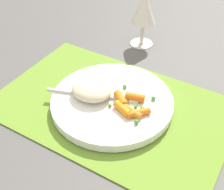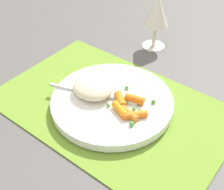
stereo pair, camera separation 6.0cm
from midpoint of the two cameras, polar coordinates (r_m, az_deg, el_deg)
ground_plane at (r=0.65m, az=2.63°, el=-2.38°), size 2.40×2.40×0.00m
placemat at (r=0.65m, az=2.64°, el=-2.19°), size 0.49×0.31×0.01m
plate at (r=0.64m, az=2.67°, el=-1.40°), size 0.25×0.25×0.02m
rice_mound at (r=0.64m, az=-0.95°, el=1.27°), size 0.09×0.08×0.03m
carrot_portion at (r=0.61m, az=5.74°, el=-2.18°), size 0.09×0.07×0.02m
pea_scatter at (r=0.61m, az=6.78°, el=-2.34°), size 0.08×0.09×0.01m
fork at (r=0.64m, az=0.78°, el=-0.18°), size 0.19×0.08×0.01m
wine_glass at (r=0.81m, az=10.49°, el=14.89°), size 0.06×0.06×0.15m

